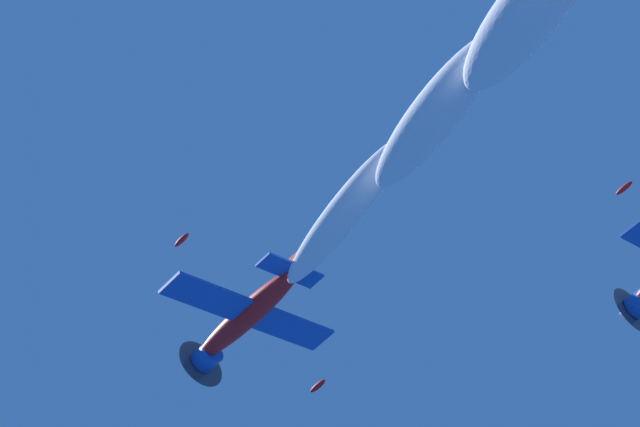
{
  "coord_description": "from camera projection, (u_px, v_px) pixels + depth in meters",
  "views": [
    {
      "loc": [
        -30.22,
        9.69,
        1.81
      ],
      "look_at": [
        -5.4,
        -4.6,
        61.58
      ],
      "focal_mm": 84.78,
      "sensor_mm": 36.0,
      "label": 1
    }
  ],
  "objects": [
    {
      "name": "airplane_lead",
      "position": [
        245.0,
        318.0,
        67.99
      ],
      "size": [
        8.34,
        8.66,
        4.56
      ],
      "color": "red"
    }
  ]
}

